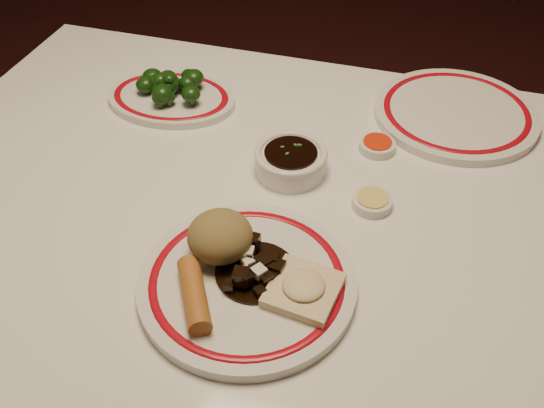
{
  "coord_description": "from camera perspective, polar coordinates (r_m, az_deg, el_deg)",
  "views": [
    {
      "loc": [
        0.24,
        -0.69,
        1.4
      ],
      "look_at": [
        0.06,
        -0.06,
        0.8
      ],
      "focal_mm": 40.0,
      "sensor_mm": 36.0,
      "label": 1
    }
  ],
  "objects": [
    {
      "name": "sweet_sour_dish",
      "position": [
        1.08,
        9.86,
        5.44
      ],
      "size": [
        0.06,
        0.06,
        0.02
      ],
      "color": "silver",
      "rests_on": "dining_table"
    },
    {
      "name": "broccoli_plate",
      "position": [
        1.2,
        -9.46,
        9.8
      ],
      "size": [
        0.26,
        0.22,
        0.02
      ],
      "color": "silver",
      "rests_on": "dining_table"
    },
    {
      "name": "main_plate",
      "position": [
        0.83,
        -2.36,
        -7.37
      ],
      "size": [
        0.34,
        0.34,
        0.02
      ],
      "color": "silver",
      "rests_on": "dining_table"
    },
    {
      "name": "soy_bowl",
      "position": [
        1.01,
        1.77,
        3.97
      ],
      "size": [
        0.12,
        0.12,
        0.04
      ],
      "color": "silver",
      "rests_on": "dining_table"
    },
    {
      "name": "rice_mound",
      "position": [
        0.84,
        -4.91,
        -3.04
      ],
      "size": [
        0.09,
        0.09,
        0.07
      ],
      "primitive_type": "ellipsoid",
      "color": "olive",
      "rests_on": "main_plate"
    },
    {
      "name": "stirfry_heap",
      "position": [
        0.83,
        -1.6,
        -6.08
      ],
      "size": [
        0.11,
        0.11,
        0.03
      ],
      "color": "black",
      "rests_on": "main_plate"
    },
    {
      "name": "far_plate",
      "position": [
        1.19,
        16.9,
        8.19
      ],
      "size": [
        0.39,
        0.39,
        0.02
      ],
      "color": "silver",
      "rests_on": "dining_table"
    },
    {
      "name": "dining_table",
      "position": [
        1.04,
        -2.1,
        -2.95
      ],
      "size": [
        1.2,
        0.9,
        0.75
      ],
      "color": "white",
      "rests_on": "ground"
    },
    {
      "name": "fried_wonton",
      "position": [
        0.8,
        2.98,
        -7.94
      ],
      "size": [
        0.1,
        0.1,
        0.03
      ],
      "color": "beige",
      "rests_on": "main_plate"
    },
    {
      "name": "spring_roll",
      "position": [
        0.8,
        -7.35,
        -8.42
      ],
      "size": [
        0.08,
        0.11,
        0.03
      ],
      "primitive_type": "cylinder",
      "rotation": [
        1.57,
        0.0,
        0.52
      ],
      "color": "#B16B2B",
      "rests_on": "main_plate"
    },
    {
      "name": "mustard_dish",
      "position": [
        0.96,
        9.4,
        0.22
      ],
      "size": [
        0.06,
        0.06,
        0.02
      ],
      "color": "silver",
      "rests_on": "dining_table"
    },
    {
      "name": "broccoli_pile",
      "position": [
        1.19,
        -9.71,
        11.04
      ],
      "size": [
        0.14,
        0.11,
        0.05
      ],
      "color": "#23471C",
      "rests_on": "broccoli_plate"
    }
  ]
}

